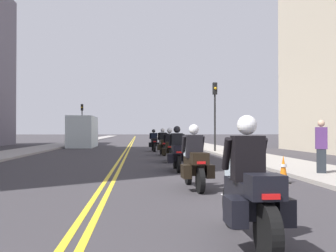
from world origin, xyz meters
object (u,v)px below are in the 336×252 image
object	(u,v)px
motorcycle_3	(170,148)
traffic_cone_0	(283,169)
parked_truck	(84,133)
motorcycle_0	(249,193)
pedestrian_1	(321,147)
motorcycle_4	(163,144)
traffic_cone_1	(251,164)
motorcycle_5	(154,142)
motorcycle_1	(195,163)
motorcycle_2	(177,153)
traffic_light_far	(82,116)
traffic_light_near	(215,104)

from	to	relation	value
motorcycle_3	traffic_cone_0	distance (m)	8.18
parked_truck	traffic_cone_0	bearing A→B (deg)	-70.32
motorcycle_0	pedestrian_1	xyz separation A→B (m)	(4.42, 6.98, 0.28)
pedestrian_1	motorcycle_3	bearing A→B (deg)	146.50
motorcycle_0	motorcycle_4	xyz separation A→B (m)	(0.07, 18.33, -0.00)
parked_truck	motorcycle_3	bearing A→B (deg)	-69.67
traffic_cone_0	traffic_cone_1	xyz separation A→B (m)	(-0.17, 2.50, -0.07)
motorcycle_5	pedestrian_1	size ratio (longest dim) A/B	1.19
motorcycle_1	motorcycle_2	world-z (taller)	motorcycle_2
motorcycle_0	traffic_light_far	bearing A→B (deg)	100.53
motorcycle_3	traffic_cone_1	distance (m)	5.79
traffic_cone_1	motorcycle_0	bearing A→B (deg)	-106.86
motorcycle_2	motorcycle_4	bearing A→B (deg)	90.11
motorcycle_0	motorcycle_1	xyz separation A→B (m)	(-0.01, 4.67, 0.00)
motorcycle_1	parked_truck	bearing A→B (deg)	100.57
parked_truck	motorcycle_2	bearing A→B (deg)	-73.53
motorcycle_0	traffic_light_near	distance (m)	21.16
traffic_light_near	motorcycle_1	bearing A→B (deg)	-103.25
motorcycle_2	traffic_cone_1	distance (m)	2.68
motorcycle_0	motorcycle_3	size ratio (longest dim) A/B	0.99
motorcycle_4	parked_truck	size ratio (longest dim) A/B	0.35
motorcycle_4	parked_truck	xyz separation A→B (m)	(-6.54, 12.70, 0.62)
traffic_light_far	parked_truck	world-z (taller)	traffic_light_far
motorcycle_5	traffic_cone_0	world-z (taller)	motorcycle_5
motorcycle_1	traffic_light_near	bearing A→B (deg)	73.56
motorcycle_3	parked_truck	bearing A→B (deg)	113.36
motorcycle_4	traffic_light_far	distance (m)	25.68
motorcycle_3	traffic_cone_0	world-z (taller)	motorcycle_3
motorcycle_3	motorcycle_5	xyz separation A→B (m)	(-0.37, 9.55, -0.03)
motorcycle_1	pedestrian_1	distance (m)	5.00
motorcycle_5	traffic_cone_0	xyz separation A→B (m)	(2.93, -17.32, -0.25)
motorcycle_4	traffic_cone_1	xyz separation A→B (m)	(2.39, -10.23, -0.34)
motorcycle_4	motorcycle_3	bearing A→B (deg)	-92.53
motorcycle_0	pedestrian_1	bearing A→B (deg)	57.19
motorcycle_2	motorcycle_5	bearing A→B (deg)	91.77
traffic_cone_1	traffic_light_far	bearing A→B (deg)	107.33
traffic_light_near	motorcycle_5	bearing A→B (deg)	150.89
motorcycle_1	traffic_light_far	bearing A→B (deg)	99.13
traffic_light_far	parked_truck	size ratio (longest dim) A/B	0.73
motorcycle_2	motorcycle_5	size ratio (longest dim) A/B	0.96
motorcycle_0	traffic_light_near	size ratio (longest dim) A/B	0.47
motorcycle_0	motorcycle_1	size ratio (longest dim) A/B	1.04
motorcycle_0	parked_truck	world-z (taller)	parked_truck
motorcycle_1	pedestrian_1	bearing A→B (deg)	24.36
motorcycle_1	pedestrian_1	size ratio (longest dim) A/B	1.18
traffic_cone_1	pedestrian_1	size ratio (longest dim) A/B	0.35
pedestrian_1	motorcycle_2	bearing A→B (deg)	176.31
motorcycle_5	traffic_light_far	xyz separation A→B (m)	(-7.97, 19.56, 2.65)
motorcycle_0	traffic_light_far	distance (m)	43.35
traffic_cone_1	parked_truck	xyz separation A→B (m)	(-8.93, 22.93, 0.96)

